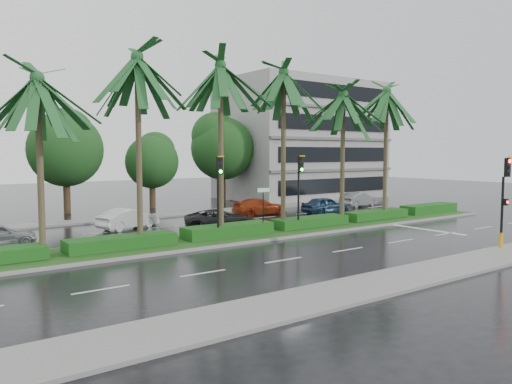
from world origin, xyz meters
TOP-DOWN VIEW (x-y plane):
  - ground at (0.00, 0.00)m, footprint 120.00×120.00m
  - near_sidewalk at (0.00, -10.20)m, footprint 40.00×2.40m
  - far_sidewalk at (0.00, 12.00)m, footprint 40.00×2.00m
  - median at (0.00, 1.00)m, footprint 36.00×4.00m
  - hedge at (0.00, 1.00)m, footprint 35.20×1.40m
  - lane_markings at (3.04, -0.43)m, footprint 34.00×13.06m
  - palm_row at (-1.25, 1.02)m, footprint 26.30×4.20m
  - signal_near at (6.00, -9.39)m, footprint 0.34×0.45m
  - signal_median_left at (-4.00, 0.30)m, footprint 0.34×0.42m
  - signal_median_right at (1.50, 0.30)m, footprint 0.34×0.42m
  - street_sign at (-1.00, 0.48)m, footprint 0.95×0.09m
  - bg_trees at (0.81, 17.59)m, footprint 32.65×5.80m
  - building at (17.00, 18.00)m, footprint 16.00×10.00m
  - car_white at (-6.06, 7.58)m, footprint 2.42×4.10m
  - car_darkgrey at (-1.56, 4.13)m, footprint 3.64×4.82m
  - car_red at (4.50, 8.32)m, footprint 2.21×4.44m
  - car_blue at (9.00, 5.97)m, footprint 1.79×3.94m
  - car_grey at (14.95, 8.02)m, footprint 1.68×3.92m

SIDE VIEW (x-z plane):
  - ground at x=0.00m, z-range 0.00..0.00m
  - lane_markings at x=3.04m, z-range 0.00..0.01m
  - near_sidewalk at x=0.00m, z-range 0.00..0.12m
  - far_sidewalk at x=0.00m, z-range 0.00..0.12m
  - median at x=0.00m, z-range 0.00..0.16m
  - hedge at x=0.00m, z-range 0.15..0.75m
  - car_darkgrey at x=-1.56m, z-range 0.00..1.22m
  - car_red at x=4.50m, z-range 0.00..1.24m
  - car_grey at x=14.95m, z-range 0.00..1.26m
  - car_white at x=-6.06m, z-range 0.00..1.28m
  - car_blue at x=9.00m, z-range 0.00..1.31m
  - street_sign at x=-1.00m, z-range 0.82..3.42m
  - signal_near at x=6.00m, z-range 0.32..4.68m
  - signal_median_left at x=-4.00m, z-range 0.82..5.18m
  - signal_median_right at x=1.50m, z-range 0.82..5.18m
  - bg_trees at x=0.81m, z-range 0.67..9.05m
  - building at x=17.00m, z-range 0.00..12.00m
  - palm_row at x=-1.25m, z-range 3.14..13.13m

